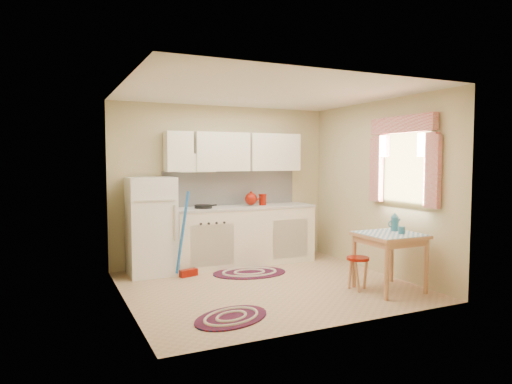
# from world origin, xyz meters

# --- Properties ---
(room_shell) EXTENTS (3.64, 3.60, 2.52)m
(room_shell) POSITION_xyz_m (0.16, 0.24, 1.60)
(room_shell) COLOR tan
(room_shell) RESTS_ON ground
(fridge) EXTENTS (0.65, 0.60, 1.40)m
(fridge) POSITION_xyz_m (-1.25, 1.25, 0.70)
(fridge) COLOR white
(fridge) RESTS_ON ground
(broom) EXTENTS (0.30, 0.19, 1.20)m
(broom) POSITION_xyz_m (-0.80, 0.90, 0.60)
(broom) COLOR blue
(broom) RESTS_ON ground
(base_cabinets) EXTENTS (2.25, 0.60, 0.88)m
(base_cabinets) POSITION_xyz_m (0.23, 1.30, 0.44)
(base_cabinets) COLOR white
(base_cabinets) RESTS_ON ground
(countertop) EXTENTS (2.27, 0.62, 0.04)m
(countertop) POSITION_xyz_m (0.23, 1.30, 0.90)
(countertop) COLOR beige
(countertop) RESTS_ON base_cabinets
(frying_pan) EXTENTS (0.35, 0.35, 0.05)m
(frying_pan) POSITION_xyz_m (-0.46, 1.25, 0.94)
(frying_pan) COLOR black
(frying_pan) RESTS_ON countertop
(red_kettle) EXTENTS (0.28, 0.26, 0.22)m
(red_kettle) POSITION_xyz_m (0.35, 1.30, 1.03)
(red_kettle) COLOR maroon
(red_kettle) RESTS_ON countertop
(red_canister) EXTENTS (0.14, 0.14, 0.16)m
(red_canister) POSITION_xyz_m (0.55, 1.30, 1.00)
(red_canister) COLOR maroon
(red_canister) RESTS_ON countertop
(table) EXTENTS (0.72, 0.72, 0.72)m
(table) POSITION_xyz_m (1.30, -0.83, 0.36)
(table) COLOR tan
(table) RESTS_ON ground
(stool) EXTENTS (0.37, 0.37, 0.42)m
(stool) POSITION_xyz_m (0.95, -0.65, 0.21)
(stool) COLOR maroon
(stool) RESTS_ON ground
(coffee_pot) EXTENTS (0.13, 0.12, 0.25)m
(coffee_pot) POSITION_xyz_m (1.48, -0.71, 0.84)
(coffee_pot) COLOR #2C6C87
(coffee_pot) RESTS_ON table
(mug) EXTENTS (0.10, 0.10, 0.10)m
(mug) POSITION_xyz_m (1.40, -0.93, 0.77)
(mug) COLOR #2C6C87
(mug) RESTS_ON table
(rug_center) EXTENTS (1.17, 0.88, 0.02)m
(rug_center) POSITION_xyz_m (0.05, 0.69, 0.01)
(rug_center) COLOR maroon
(rug_center) RESTS_ON ground
(rug_left) EXTENTS (1.06, 0.91, 0.02)m
(rug_left) POSITION_xyz_m (-0.89, -0.95, 0.01)
(rug_left) COLOR maroon
(rug_left) RESTS_ON ground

